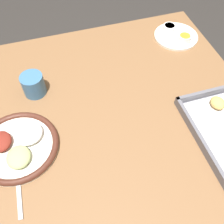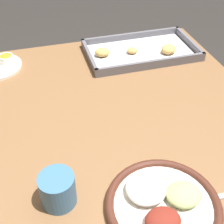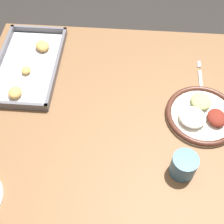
# 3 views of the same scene
# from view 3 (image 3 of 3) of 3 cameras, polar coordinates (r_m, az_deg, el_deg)

# --- Properties ---
(ground_plane) EXTENTS (8.00, 8.00, 0.00)m
(ground_plane) POSITION_cam_3_polar(r_m,az_deg,el_deg) (1.74, -0.03, -15.30)
(ground_plane) COLOR #282623
(dining_table) EXTENTS (0.96, 1.02, 0.74)m
(dining_table) POSITION_cam_3_polar(r_m,az_deg,el_deg) (1.17, -0.04, -4.45)
(dining_table) COLOR brown
(dining_table) RESTS_ON ground_plane
(dinner_plate) EXTENTS (0.25, 0.25, 0.04)m
(dinner_plate) POSITION_cam_3_polar(r_m,az_deg,el_deg) (1.12, 16.11, -0.44)
(dinner_plate) COLOR white
(dinner_plate) RESTS_ON dining_table
(fork) EXTENTS (0.19, 0.02, 0.00)m
(fork) POSITION_cam_3_polar(r_m,az_deg,el_deg) (1.23, 15.89, 5.54)
(fork) COLOR #B2B2B7
(fork) RESTS_ON dining_table
(baking_tray) EXTENTS (0.42, 0.24, 0.04)m
(baking_tray) POSITION_cam_3_polar(r_m,az_deg,el_deg) (1.27, -14.90, 8.34)
(baking_tray) COLOR #595960
(baking_tray) RESTS_ON dining_table
(drinking_cup) EXTENTS (0.08, 0.08, 0.08)m
(drinking_cup) POSITION_cam_3_polar(r_m,az_deg,el_deg) (0.97, 12.97, -9.50)
(drinking_cup) COLOR #38668E
(drinking_cup) RESTS_ON dining_table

